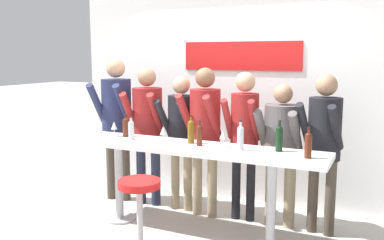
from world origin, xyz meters
name	(u,v)px	position (x,y,z in m)	size (l,w,h in m)	color
ground_plane	(189,233)	(0.00, 0.00, 0.00)	(40.00, 40.00, 0.00)	#B2ADA3
back_wall	(233,94)	(0.00, 1.33, 1.39)	(4.47, 0.12, 2.77)	white
tasting_table	(189,158)	(0.00, 0.00, 0.83)	(2.87, 0.55, 0.97)	white
bar_stool	(140,204)	(-0.23, -0.60, 0.48)	(0.43, 0.43, 0.72)	#B2B2B7
person_far_left	(116,113)	(-1.31, 0.58, 1.15)	(0.50, 0.61, 1.85)	#473D33
person_left	(147,121)	(-0.86, 0.59, 1.07)	(0.48, 0.59, 1.73)	#23283D
person_center_left	(181,127)	(-0.39, 0.60, 1.03)	(0.41, 0.52, 1.65)	gray
person_center	(205,125)	(-0.05, 0.53, 1.09)	(0.44, 0.55, 1.75)	gray
person_center_right	(244,128)	(0.40, 0.61, 1.07)	(0.39, 0.52, 1.71)	black
person_right	(281,141)	(0.83, 0.61, 0.97)	(0.48, 0.55, 1.58)	gray
person_far_right	(324,136)	(1.28, 0.58, 1.06)	(0.46, 0.57, 1.70)	#473D33
wine_bottle_0	(199,134)	(0.12, 0.00, 1.09)	(0.06, 0.06, 0.26)	#4C1E0F
wine_bottle_1	(241,137)	(0.57, -0.01, 1.10)	(0.06, 0.06, 0.30)	#B7BCC1
wine_bottle_2	(308,144)	(1.23, -0.06, 1.10)	(0.07, 0.07, 0.29)	#4C1E0F
wine_bottle_3	(126,126)	(-0.84, 0.10, 1.09)	(0.08, 0.08, 0.26)	#4C1E0F
wine_bottle_4	(279,137)	(0.93, 0.10, 1.10)	(0.07, 0.07, 0.31)	black
wine_bottle_5	(191,130)	(-0.01, 0.08, 1.10)	(0.07, 0.07, 0.30)	brown
wine_bottle_6	(131,129)	(-0.68, -0.03, 1.09)	(0.06, 0.06, 0.26)	#B7BCC1
wine_glass_0	(223,135)	(0.37, 0.04, 1.09)	(0.07, 0.07, 0.18)	silver
wine_glass_1	(114,126)	(-0.96, 0.04, 1.09)	(0.07, 0.07, 0.18)	silver
wine_glass_2	(163,131)	(-0.29, -0.02, 1.09)	(0.07, 0.07, 0.18)	silver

